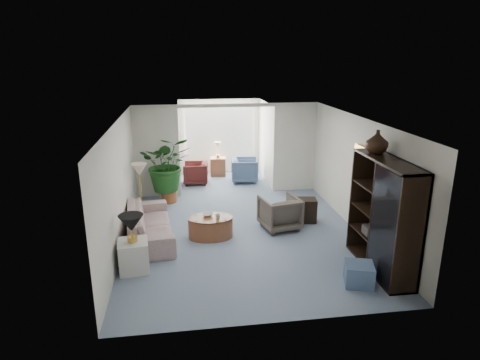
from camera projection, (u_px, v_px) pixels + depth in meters
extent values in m
plane|color=#7A89A2|center=(244.00, 237.00, 8.92)|extent=(6.00, 6.00, 0.00)
plane|color=#7A89A2|center=(224.00, 182.00, 12.80)|extent=(2.60, 2.60, 0.00)
cube|color=white|center=(157.00, 152.00, 11.14)|extent=(1.20, 0.12, 2.50)
cube|color=white|center=(295.00, 147.00, 11.66)|extent=(1.20, 0.12, 2.50)
cube|color=white|center=(227.00, 106.00, 11.05)|extent=(2.60, 0.12, 0.10)
cube|color=white|center=(220.00, 130.00, 13.42)|extent=(2.20, 0.02, 1.50)
cube|color=white|center=(220.00, 131.00, 13.39)|extent=(2.20, 0.02, 1.50)
cube|color=#B2A98F|center=(361.00, 157.00, 8.67)|extent=(0.04, 0.50, 0.40)
imported|color=#B7A99B|center=(150.00, 224.00, 8.77)|extent=(1.12, 2.34, 0.66)
cube|color=silver|center=(134.00, 256.00, 7.47)|extent=(0.57, 0.57, 0.57)
cone|color=black|center=(131.00, 223.00, 7.29)|extent=(0.44, 0.44, 0.30)
cone|color=beige|center=(139.00, 170.00, 9.43)|extent=(0.36, 0.36, 0.28)
cylinder|color=brown|center=(211.00, 227.00, 8.86)|extent=(0.98, 0.98, 0.45)
imported|color=beige|center=(208.00, 215.00, 8.87)|extent=(0.23, 0.23, 0.06)
imported|color=beige|center=(218.00, 217.00, 8.71)|extent=(0.11, 0.11, 0.10)
imported|color=#5F564B|center=(280.00, 213.00, 9.27)|extent=(0.94, 0.96, 0.74)
cube|color=black|center=(306.00, 210.00, 9.68)|extent=(0.51, 0.43, 0.55)
cube|color=black|center=(383.00, 216.00, 7.34)|extent=(0.49, 1.84, 2.05)
imported|color=black|center=(377.00, 142.00, 7.46)|extent=(0.40, 0.40, 0.42)
cube|color=slate|center=(359.00, 274.00, 7.05)|extent=(0.58, 0.58, 0.37)
cylinder|color=#9C532D|center=(169.00, 196.00, 11.00)|extent=(0.40, 0.40, 0.32)
imported|color=#1D4F1B|center=(167.00, 164.00, 10.74)|extent=(1.31, 1.14, 1.46)
imported|color=slate|center=(245.00, 170.00, 12.72)|extent=(0.87, 0.85, 0.73)
imported|color=#541D1D|center=(196.00, 173.00, 12.52)|extent=(0.78, 0.76, 0.65)
cube|color=brown|center=(218.00, 167.00, 13.35)|extent=(0.52, 0.42, 0.59)
cube|color=#3A3836|center=(386.00, 216.00, 7.14)|extent=(0.30, 0.26, 0.16)
cube|color=#292420|center=(393.00, 194.00, 6.87)|extent=(0.30, 0.26, 0.16)
cube|color=#302E2B|center=(372.00, 230.00, 7.69)|extent=(0.30, 0.26, 0.16)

